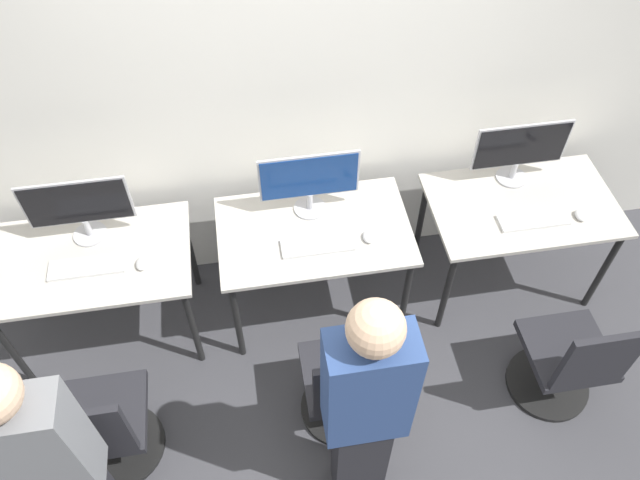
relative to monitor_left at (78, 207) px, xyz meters
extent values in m
plane|color=#3D3D42|center=(1.25, -0.51, -0.97)|extent=(20.00, 20.00, 0.00)
cube|color=silver|center=(1.25, 0.30, 0.43)|extent=(12.00, 0.05, 2.80)
cube|color=#BCB7AD|center=(0.00, -0.17, -0.24)|extent=(1.09, 0.68, 0.02)
cylinder|color=black|center=(-0.50, -0.46, -0.61)|extent=(0.04, 0.04, 0.71)
cylinder|color=black|center=(0.50, -0.46, -0.61)|extent=(0.04, 0.04, 0.71)
cylinder|color=black|center=(-0.50, 0.12, -0.61)|extent=(0.04, 0.04, 0.71)
cylinder|color=black|center=(0.50, 0.12, -0.61)|extent=(0.04, 0.04, 0.71)
cylinder|color=#B2B2B7|center=(0.00, 0.00, -0.22)|extent=(0.19, 0.19, 0.01)
cylinder|color=#B2B2B7|center=(0.00, 0.00, -0.16)|extent=(0.04, 0.04, 0.11)
cube|color=#B2B2B7|center=(0.00, 0.00, 0.03)|extent=(0.56, 0.01, 0.30)
cube|color=black|center=(0.00, -0.01, 0.03)|extent=(0.54, 0.01, 0.28)
cube|color=silver|center=(0.00, -0.24, -0.22)|extent=(0.40, 0.13, 0.02)
ellipsoid|color=silver|center=(0.29, -0.27, -0.21)|extent=(0.06, 0.09, 0.03)
cylinder|color=black|center=(0.03, -0.94, -0.95)|extent=(0.48, 0.48, 0.03)
cylinder|color=black|center=(0.03, -0.94, -0.76)|extent=(0.04, 0.04, 0.35)
cube|color=#232328|center=(0.03, -0.94, -0.56)|extent=(0.44, 0.44, 0.05)
cube|color=#232328|center=(0.03, -1.15, -0.32)|extent=(0.40, 0.04, 0.44)
cube|color=slate|center=(-0.01, -1.36, 0.12)|extent=(0.36, 0.20, 0.66)
cube|color=#BCB7AD|center=(1.25, -0.17, -0.24)|extent=(1.09, 0.68, 0.02)
cylinder|color=black|center=(0.75, -0.46, -0.61)|extent=(0.04, 0.04, 0.71)
cylinder|color=black|center=(1.74, -0.46, -0.61)|extent=(0.04, 0.04, 0.71)
cylinder|color=black|center=(0.75, 0.12, -0.61)|extent=(0.04, 0.04, 0.71)
cylinder|color=black|center=(1.74, 0.12, -0.61)|extent=(0.04, 0.04, 0.71)
cylinder|color=#B2B2B7|center=(1.25, 0.00, -0.22)|extent=(0.19, 0.19, 0.01)
cylinder|color=#B2B2B7|center=(1.25, 0.00, -0.16)|extent=(0.04, 0.04, 0.11)
cube|color=#B2B2B7|center=(1.25, 0.00, 0.03)|extent=(0.56, 0.01, 0.30)
cube|color=navy|center=(1.25, -0.01, 0.03)|extent=(0.54, 0.01, 0.28)
cube|color=silver|center=(1.25, -0.29, -0.22)|extent=(0.40, 0.13, 0.02)
ellipsoid|color=silver|center=(1.53, -0.28, -0.21)|extent=(0.06, 0.09, 0.03)
cylinder|color=black|center=(1.29, -0.92, -0.95)|extent=(0.48, 0.48, 0.03)
cylinder|color=black|center=(1.29, -0.92, -0.76)|extent=(0.04, 0.04, 0.35)
cube|color=#232328|center=(1.29, -0.92, -0.56)|extent=(0.44, 0.44, 0.05)
cube|color=#232328|center=(1.29, -1.12, -0.32)|extent=(0.40, 0.04, 0.44)
cube|color=#232328|center=(1.29, -1.34, -0.58)|extent=(0.25, 0.16, 0.77)
cube|color=navy|center=(1.29, -1.34, 0.13)|extent=(0.36, 0.20, 0.67)
sphere|color=beige|center=(1.29, -1.34, 0.58)|extent=(0.22, 0.22, 0.22)
cube|color=#BCB7AD|center=(2.49, -0.17, -0.24)|extent=(1.09, 0.68, 0.02)
cylinder|color=black|center=(2.00, -0.46, -0.61)|extent=(0.04, 0.04, 0.71)
cylinder|color=black|center=(2.99, -0.46, -0.61)|extent=(0.04, 0.04, 0.71)
cylinder|color=black|center=(2.00, 0.12, -0.61)|extent=(0.04, 0.04, 0.71)
cylinder|color=black|center=(2.99, 0.12, -0.61)|extent=(0.04, 0.04, 0.71)
cylinder|color=#B2B2B7|center=(2.49, 0.05, -0.22)|extent=(0.19, 0.19, 0.01)
cylinder|color=#B2B2B7|center=(2.49, 0.05, -0.16)|extent=(0.04, 0.04, 0.11)
cube|color=#B2B2B7|center=(2.49, 0.05, 0.03)|extent=(0.56, 0.01, 0.30)
cube|color=black|center=(2.49, 0.04, 0.03)|extent=(0.54, 0.01, 0.28)
cube|color=silver|center=(2.49, -0.30, -0.22)|extent=(0.40, 0.13, 0.02)
ellipsoid|color=silver|center=(2.77, -0.32, -0.21)|extent=(0.06, 0.09, 0.03)
cylinder|color=black|center=(2.52, -0.97, -0.95)|extent=(0.48, 0.48, 0.03)
cylinder|color=black|center=(2.52, -0.97, -0.76)|extent=(0.04, 0.04, 0.35)
cube|color=#232328|center=(2.52, -0.97, -0.56)|extent=(0.44, 0.44, 0.05)
cube|color=#232328|center=(2.52, -1.17, -0.32)|extent=(0.40, 0.04, 0.44)
camera|label=1|loc=(0.91, -2.44, 2.44)|focal=35.00mm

